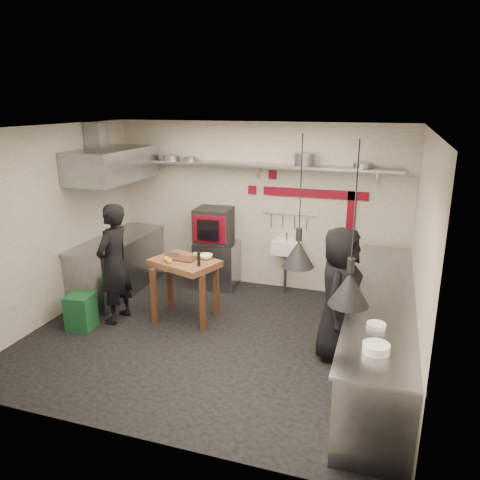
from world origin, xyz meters
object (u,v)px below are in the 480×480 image
(prep_table, at_px, (185,290))
(chef_right, at_px, (340,294))
(oven_stand, at_px, (217,264))
(combi_oven, at_px, (214,225))
(green_bin, at_px, (81,312))
(chef_left, at_px, (114,264))

(prep_table, xyz_separation_m, chef_right, (2.25, -0.37, 0.38))
(oven_stand, distance_m, combi_oven, 0.69)
(green_bin, relative_size, chef_left, 0.29)
(oven_stand, relative_size, chef_left, 0.46)
(oven_stand, bearing_deg, chef_left, -120.63)
(chef_left, bearing_deg, combi_oven, 156.99)
(prep_table, bearing_deg, chef_left, -140.96)
(combi_oven, relative_size, chef_left, 0.33)
(prep_table, distance_m, chef_right, 2.31)
(chef_left, height_order, chef_right, chef_left)
(prep_table, height_order, chef_left, chef_left)
(combi_oven, xyz_separation_m, green_bin, (-1.21, -2.12, -0.84))
(chef_left, bearing_deg, oven_stand, 155.27)
(green_bin, height_order, chef_right, chef_right)
(oven_stand, relative_size, chef_right, 0.47)
(combi_oven, distance_m, chef_left, 1.95)
(prep_table, distance_m, chef_left, 1.09)
(green_bin, bearing_deg, oven_stand, 58.99)
(green_bin, relative_size, chef_right, 0.30)
(oven_stand, bearing_deg, chef_right, -40.29)
(prep_table, xyz_separation_m, chef_left, (-0.94, -0.35, 0.42))
(green_bin, relative_size, prep_table, 0.54)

